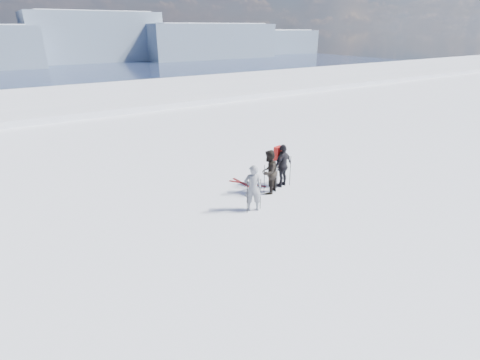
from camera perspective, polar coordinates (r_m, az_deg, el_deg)
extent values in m
plane|color=white|center=(71.50, -24.49, 0.74)|extent=(220.00, 208.01, 71.62)
cube|color=white|center=(39.92, -19.47, 2.26)|extent=(180.00, 16.00, 14.00)
plane|color=#222D4E|center=(299.25, -31.96, 12.05)|extent=(820.00, 820.00, 0.00)
cube|color=slate|center=(489.14, -21.53, 19.64)|extent=(140.00, 80.00, 52.00)
cube|color=white|center=(489.20, -21.93, 22.30)|extent=(119.00, 70.00, 8.00)
cube|color=slate|center=(506.67, -5.28, 20.34)|extent=(160.00, 80.00, 40.00)
cube|color=white|center=(506.41, -5.35, 22.26)|extent=(136.00, 70.00, 8.00)
cube|color=slate|center=(596.77, 4.16, 20.27)|extent=(130.00, 80.00, 32.00)
cube|color=white|center=(596.46, 4.20, 21.52)|extent=(110.50, 70.00, 8.00)
imported|color=gray|center=(13.59, 1.99, -1.22)|extent=(0.77, 0.67, 1.77)
imported|color=black|center=(15.05, 4.41, 1.22)|extent=(1.11, 1.03, 1.82)
imported|color=black|center=(15.79, 6.53, 2.21)|extent=(1.16, 0.72, 1.84)
cube|color=red|center=(15.56, 5.97, 6.59)|extent=(0.44, 0.32, 0.57)
cylinder|color=black|center=(13.45, 1.12, -2.49)|extent=(0.02, 0.02, 1.33)
cylinder|color=black|center=(13.80, 3.13, -2.17)|extent=(0.02, 0.02, 1.20)
cylinder|color=black|center=(14.95, 3.72, 0.01)|extent=(0.02, 0.02, 1.29)
cylinder|color=black|center=(15.26, 5.45, 0.13)|extent=(0.02, 0.02, 1.15)
cylinder|color=black|center=(15.64, 5.69, 0.93)|extent=(0.02, 0.02, 1.28)
cylinder|color=black|center=(15.98, 7.66, 1.39)|extent=(0.02, 0.02, 1.32)
cube|color=black|center=(16.14, 0.71, -0.65)|extent=(0.16, 1.70, 0.03)
cube|color=black|center=(16.21, 1.12, -0.55)|extent=(1.04, 1.45, 0.03)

